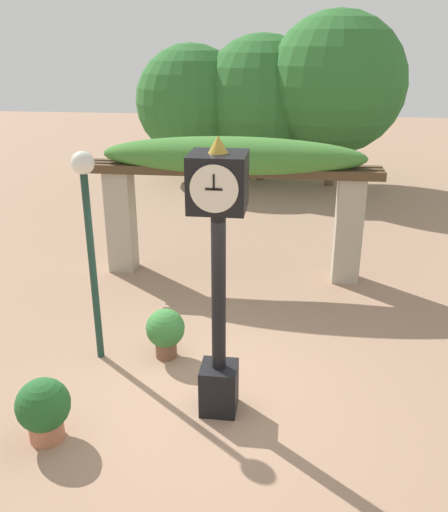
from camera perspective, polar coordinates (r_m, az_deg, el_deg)
name	(u,v)px	position (r m, az deg, el deg)	size (l,w,h in m)	color
ground_plane	(198,393)	(7.41, -2.81, -14.24)	(60.00, 60.00, 0.00)	#9E7A60
pedestal_clock	(218,262)	(6.14, -0.58, -0.64)	(0.61, 0.66, 3.43)	black
pergola	(232,171)	(10.26, 0.87, 8.94)	(5.54, 1.10, 2.73)	#A89E89
potted_plant_near_left	(44,408)	(6.78, -18.47, -14.95)	(0.63, 0.63, 0.78)	#B26B4C
potted_plant_near_right	(165,331)	(7.99, -6.19, -7.81)	(0.57, 0.57, 0.76)	brown
lamp_post	(88,218)	(7.49, -14.14, 3.89)	(0.31, 0.31, 3.04)	#19382D
tree_line	(272,94)	(18.03, 5.06, 16.64)	(8.56, 4.74, 5.31)	brown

